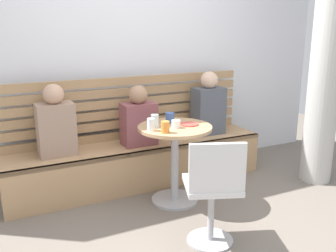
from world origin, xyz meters
The scene contains 16 objects.
ground centered at (0.00, 0.00, 0.00)m, with size 8.00×8.00×0.00m, color #70665B.
back_wall centered at (0.00, 1.64, 1.45)m, with size 5.20×0.10×2.90m, color silver.
concrete_pillar centered at (1.75, 0.45, 1.40)m, with size 0.32×0.32×2.80m, color #B2B2AD.
booth_bench centered at (0.00, 1.20, 0.22)m, with size 2.70×0.52×0.44m.
booth_backrest centered at (0.00, 1.44, 0.78)m, with size 2.65×0.04×0.67m.
cafe_table centered at (0.14, 0.66, 0.52)m, with size 0.68×0.68×0.74m.
white_chair centered at (0.04, -0.15, 0.46)m, with size 0.52×0.52×0.85m.
person_adult centered at (0.85, 1.22, 0.75)m, with size 0.34×0.22×0.70m.
person_child_left centered at (-0.81, 1.22, 0.74)m, with size 0.34×0.22×0.68m.
person_child_middle centered at (0.00, 1.18, 0.71)m, with size 0.34×0.22×0.61m.
cup_glass_tall centered at (-0.04, 0.70, 0.80)m, with size 0.07×0.07×0.12m, color silver.
cup_tumbler_orange centered at (-0.03, 0.50, 0.79)m, with size 0.07×0.07×0.10m, color orange.
cup_ceramic_white centered at (0.13, 0.61, 0.78)m, with size 0.08×0.08×0.07m, color white.
cup_mug_blue centered at (0.16, 0.80, 0.79)m, with size 0.08×0.08×0.10m, color #3D5B9E.
cup_water_clear centered at (-0.11, 0.62, 0.80)m, with size 0.07×0.07×0.11m, color white.
plate_small centered at (0.28, 0.64, 0.75)m, with size 0.17×0.17×0.01m, color #DB4C42.
Camera 1 is at (-1.41, -2.33, 1.63)m, focal length 41.03 mm.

